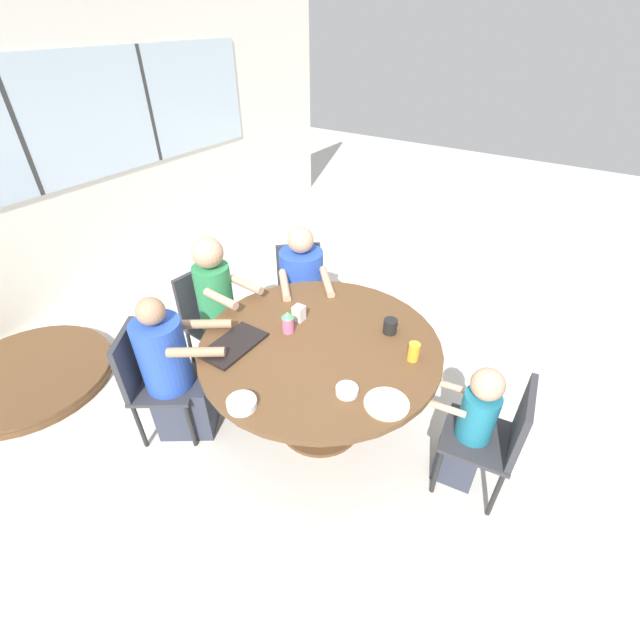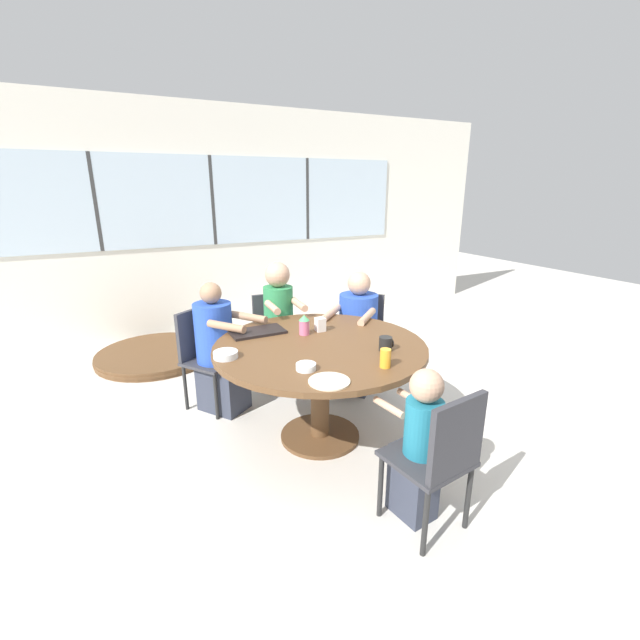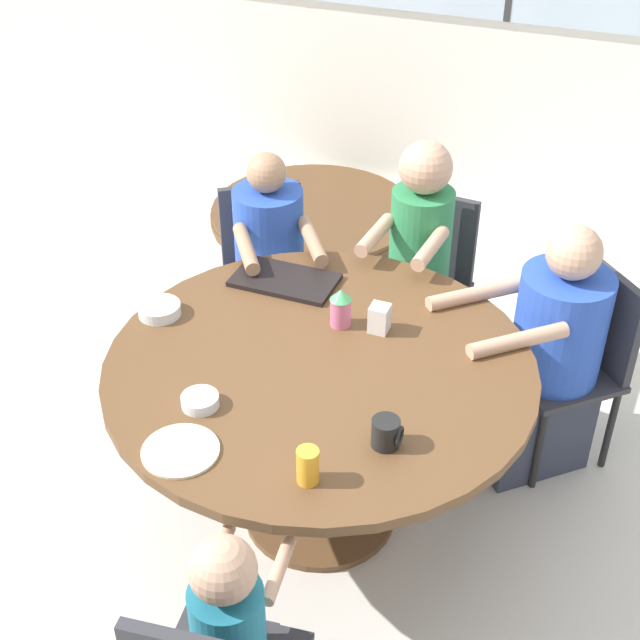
% 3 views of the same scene
% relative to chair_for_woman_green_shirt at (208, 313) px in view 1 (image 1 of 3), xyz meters
% --- Properties ---
extents(ground_plane, '(16.00, 16.00, 0.00)m').
position_rel_chair_for_woman_green_shirt_xyz_m(ground_plane, '(-0.09, -1.13, -0.51)').
color(ground_plane, beige).
extents(wall_back_with_windows, '(8.40, 0.08, 2.80)m').
position_rel_chair_for_woman_green_shirt_xyz_m(wall_back_with_windows, '(-0.09, 1.86, 0.91)').
color(wall_back_with_windows, white).
rests_on(wall_back_with_windows, ground_plane).
extents(dining_table, '(1.52, 1.52, 0.76)m').
position_rel_chair_for_woman_green_shirt_xyz_m(dining_table, '(-0.09, -1.13, 0.12)').
color(dining_table, brown).
rests_on(dining_table, ground_plane).
extents(chair_for_woman_green_shirt, '(0.43, 0.43, 0.85)m').
position_rel_chair_for_woman_green_shirt_xyz_m(chair_for_woman_green_shirt, '(0.00, 0.00, 0.00)').
color(chair_for_woman_green_shirt, '#333338').
rests_on(chair_for_woman_green_shirt, ground_plane).
extents(chair_for_man_blue_shirt, '(0.57, 0.57, 0.85)m').
position_rel_chair_for_woman_green_shirt_xyz_m(chair_for_man_blue_shirt, '(0.75, -0.37, 0.00)').
color(chair_for_man_blue_shirt, '#333338').
rests_on(chair_for_man_blue_shirt, ground_plane).
extents(chair_for_man_teal_shirt, '(0.56, 0.56, 0.85)m').
position_rel_chair_for_woman_green_shirt_xyz_m(chair_for_man_teal_shirt, '(-0.73, -0.20, 0.00)').
color(chair_for_man_teal_shirt, '#333338').
rests_on(chair_for_man_teal_shirt, ground_plane).
extents(chair_for_toddler, '(0.45, 0.45, 0.85)m').
position_rel_chair_for_woman_green_shirt_xyz_m(chair_for_toddler, '(0.05, -2.26, 0.00)').
color(chair_for_toddler, '#333338').
rests_on(chair_for_toddler, ground_plane).
extents(person_woman_green_shirt, '(0.32, 0.52, 1.19)m').
position_rel_chair_for_woman_green_shirt_xyz_m(person_woman_green_shirt, '(-0.01, -0.16, 0.06)').
color(person_woman_green_shirt, '#333847').
rests_on(person_woman_green_shirt, ground_plane).
extents(person_man_blue_shirt, '(0.71, 0.69, 1.10)m').
position_rel_chair_for_woman_green_shirt_xyz_m(person_man_blue_shirt, '(0.63, -0.48, -0.02)').
color(person_man_blue_shirt, '#333847').
rests_on(person_man_blue_shirt, ground_plane).
extents(person_man_teal_shirt, '(0.57, 0.64, 1.11)m').
position_rel_chair_for_woman_green_shirt_xyz_m(person_man_teal_shirt, '(-0.64, -0.33, -0.01)').
color(person_man_teal_shirt, '#333847').
rests_on(person_man_teal_shirt, ground_plane).
extents(person_toddler, '(0.25, 0.40, 0.93)m').
position_rel_chair_for_woman_green_shirt_xyz_m(person_toddler, '(0.03, -2.10, -0.06)').
color(person_toddler, '#333847').
rests_on(person_toddler, ground_plane).
extents(food_tray_dark, '(0.41, 0.23, 0.02)m').
position_rel_chair_for_woman_green_shirt_xyz_m(food_tray_dark, '(-0.41, -0.70, 0.27)').
color(food_tray_dark, black).
rests_on(food_tray_dark, dining_table).
extents(coffee_mug, '(0.10, 0.09, 0.10)m').
position_rel_chair_for_woman_green_shirt_xyz_m(coffee_mug, '(0.26, -1.45, 0.30)').
color(coffee_mug, black).
rests_on(coffee_mug, dining_table).
extents(sippy_cup, '(0.08, 0.08, 0.15)m').
position_rel_chair_for_woman_green_shirt_xyz_m(sippy_cup, '(-0.10, -0.89, 0.33)').
color(sippy_cup, '#CC668C').
rests_on(sippy_cup, dining_table).
extents(juice_glass, '(0.07, 0.07, 0.12)m').
position_rel_chair_for_woman_green_shirt_xyz_m(juice_glass, '(0.09, -1.68, 0.32)').
color(juice_glass, gold).
rests_on(juice_glass, dining_table).
extents(milk_carton_small, '(0.07, 0.07, 0.11)m').
position_rel_chair_for_woman_green_shirt_xyz_m(milk_carton_small, '(0.05, -0.87, 0.31)').
color(milk_carton_small, silver).
rests_on(milk_carton_small, dining_table).
extents(bowl_white_shallow, '(0.12, 0.12, 0.04)m').
position_rel_chair_for_woman_green_shirt_xyz_m(bowl_white_shallow, '(-0.37, -1.49, 0.28)').
color(bowl_white_shallow, silver).
rests_on(bowl_white_shallow, dining_table).
extents(bowl_cereal, '(0.16, 0.16, 0.04)m').
position_rel_chair_for_woman_green_shirt_xyz_m(bowl_cereal, '(-0.76, -1.08, 0.28)').
color(bowl_cereal, silver).
rests_on(bowl_cereal, dining_table).
extents(plate_tortillas, '(0.24, 0.24, 0.01)m').
position_rel_chair_for_woman_green_shirt_xyz_m(plate_tortillas, '(-0.32, -1.71, 0.26)').
color(plate_tortillas, beige).
rests_on(plate_tortillas, dining_table).
extents(folded_table_stack, '(1.27, 1.27, 0.09)m').
position_rel_chair_for_woman_green_shirt_xyz_m(folded_table_stack, '(-1.01, 1.10, -0.46)').
color(folded_table_stack, brown).
rests_on(folded_table_stack, ground_plane).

